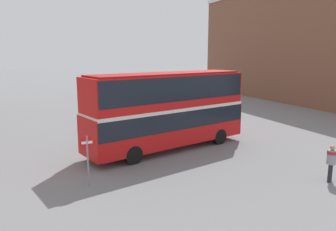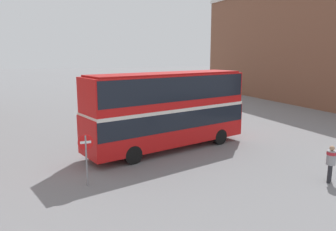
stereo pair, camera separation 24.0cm
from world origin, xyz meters
The scene contains 6 objects.
ground_plane centered at (0.00, 0.00, 0.00)m, with size 240.00×240.00×0.00m, color slate.
building_row_right centered at (25.96, 11.31, 7.23)m, with size 10.50×39.57×14.44m.
double_decker_bus centered at (0.62, 0.06, 2.74)m, with size 10.99×5.11×4.79m.
pedestrian_foreground centered at (5.60, -7.77, 1.08)m, with size 0.60×0.60×1.77m.
parked_car_kerb_near centered at (4.43, 16.20, 0.76)m, with size 4.12×1.88×1.49m.
no_entry_sign centered at (-4.96, -3.93, 1.64)m, with size 0.69×0.08×2.39m.
Camera 1 is at (-7.07, -18.27, 5.94)m, focal length 35.00 mm.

